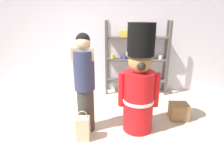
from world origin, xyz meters
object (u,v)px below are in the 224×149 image
Objects in this scene: shopping_bag at (83,128)px; person_shopper at (85,82)px; teddy_bear_guard at (139,84)px; merchandise_shelf at (136,58)px; display_crate at (179,111)px.

person_shopper is at bearing 88.73° from shopping_bag.
teddy_bear_guard is at bearing 2.96° from person_shopper.
person_shopper is (-0.88, -0.05, 0.04)m from teddy_bear_guard.
teddy_bear_guard is at bearing -93.82° from merchandise_shelf.
shopping_bag reaches higher than display_crate.
person_shopper is 1.89m from display_crate.
person_shopper reaches higher than display_crate.
teddy_bear_guard is 0.88m from person_shopper.
person_shopper is at bearing -120.69° from merchandise_shelf.
person_shopper reaches higher than shopping_bag.
person_shopper is 4.82× the size of display_crate.
merchandise_shelf is 1.94m from person_shopper.
person_shopper is (-0.99, -1.67, -0.04)m from merchandise_shelf.
shopping_bag is at bearing -158.38° from display_crate.
merchandise_shelf reaches higher than display_crate.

